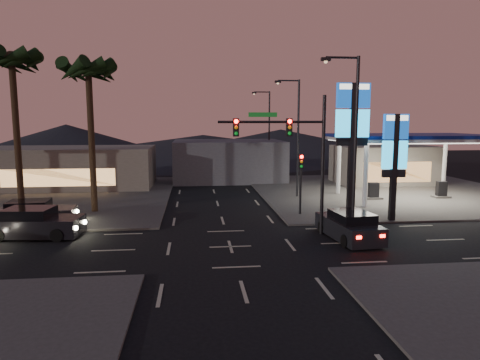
{
  "coord_description": "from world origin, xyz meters",
  "views": [
    {
      "loc": [
        -1.85,
        -21.68,
        6.53
      ],
      "look_at": [
        0.93,
        3.87,
        3.0
      ],
      "focal_mm": 32.0,
      "sensor_mm": 36.0,
      "label": 1
    }
  ],
  "objects": [
    {
      "name": "car_lane_a_front",
      "position": [
        -10.9,
        3.09,
        0.78
      ],
      "size": [
        5.33,
        2.62,
        1.69
      ],
      "color": "black",
      "rests_on": "ground"
    },
    {
      "name": "corner_lot_ne",
      "position": [
        16.0,
        16.0,
        0.06
      ],
      "size": [
        24.0,
        24.0,
        0.12
      ],
      "primitive_type": "cube",
      "color": "#47443F",
      "rests_on": "ground"
    },
    {
      "name": "palm_a",
      "position": [
        -9.0,
        9.5,
        9.43
      ],
      "size": [
        4.41,
        4.41,
        10.86
      ],
      "color": "black",
      "rests_on": "ground"
    },
    {
      "name": "car_lane_b_front",
      "position": [
        -11.94,
        5.98,
        0.74
      ],
      "size": [
        5.04,
        2.41,
        1.6
      ],
      "color": "#505053",
      "rests_on": "ground"
    },
    {
      "name": "building_far_west",
      "position": [
        -14.0,
        22.0,
        2.0
      ],
      "size": [
        16.0,
        8.0,
        4.0
      ],
      "primitive_type": "cube",
      "color": "#726B5B",
      "rests_on": "ground"
    },
    {
      "name": "palm_b",
      "position": [
        -14.0,
        9.5,
        9.97
      ],
      "size": [
        4.41,
        4.41,
        11.46
      ],
      "color": "black",
      "rests_on": "ground"
    },
    {
      "name": "traffic_signal_mast",
      "position": [
        3.76,
        1.99,
        5.23
      ],
      "size": [
        6.1,
        0.39,
        8.0
      ],
      "color": "black",
      "rests_on": "ground"
    },
    {
      "name": "streetlight_far",
      "position": [
        6.79,
        28.0,
        5.72
      ],
      "size": [
        2.14,
        0.25,
        10.0
      ],
      "color": "black",
      "rests_on": "ground"
    },
    {
      "name": "hill_center",
      "position": [
        0.0,
        60.0,
        2.0
      ],
      "size": [
        60.0,
        60.0,
        4.0
      ],
      "primitive_type": "cone",
      "color": "black",
      "rests_on": "ground"
    },
    {
      "name": "building_far_mid",
      "position": [
        2.0,
        26.0,
        2.2
      ],
      "size": [
        12.0,
        9.0,
        4.4
      ],
      "primitive_type": "cube",
      "color": "#4C4C51",
      "rests_on": "ground"
    },
    {
      "name": "pylon_sign_short",
      "position": [
        11.0,
        4.5,
        4.66
      ],
      "size": [
        1.6,
        0.35,
        7.0
      ],
      "color": "black",
      "rests_on": "ground"
    },
    {
      "name": "gas_station",
      "position": [
        16.0,
        12.0,
        5.08
      ],
      "size": [
        12.2,
        8.2,
        5.47
      ],
      "color": "silver",
      "rests_on": "ground"
    },
    {
      "name": "corner_lot_nw",
      "position": [
        -16.0,
        16.0,
        0.06
      ],
      "size": [
        24.0,
        24.0,
        0.12
      ],
      "primitive_type": "cube",
      "color": "#47443F",
      "rests_on": "ground"
    },
    {
      "name": "suv_station",
      "position": [
        6.72,
        0.74,
        0.74
      ],
      "size": [
        2.53,
        5.0,
        1.6
      ],
      "color": "black",
      "rests_on": "ground"
    },
    {
      "name": "convenience_store",
      "position": [
        18.0,
        21.0,
        2.0
      ],
      "size": [
        10.0,
        6.0,
        4.0
      ],
      "primitive_type": "cube",
      "color": "#726B5B",
      "rests_on": "ground"
    },
    {
      "name": "pedestal_signal",
      "position": [
        5.5,
        6.98,
        2.92
      ],
      "size": [
        0.32,
        0.39,
        4.3
      ],
      "color": "black",
      "rests_on": "ground"
    },
    {
      "name": "streetlight_mid",
      "position": [
        6.79,
        14.0,
        5.72
      ],
      "size": [
        2.14,
        0.25,
        10.0
      ],
      "color": "black",
      "rests_on": "ground"
    },
    {
      "name": "streetlight_near",
      "position": [
        6.79,
        1.0,
        5.72
      ],
      "size": [
        2.14,
        0.25,
        10.0
      ],
      "color": "black",
      "rests_on": "ground"
    },
    {
      "name": "pylon_sign_tall",
      "position": [
        8.5,
        5.5,
        6.39
      ],
      "size": [
        2.2,
        0.35,
        9.0
      ],
      "color": "black",
      "rests_on": "ground"
    },
    {
      "name": "hill_right",
      "position": [
        15.0,
        60.0,
        2.5
      ],
      "size": [
        50.0,
        50.0,
        5.0
      ],
      "primitive_type": "cone",
      "color": "black",
      "rests_on": "ground"
    },
    {
      "name": "hill_left",
      "position": [
        -25.0,
        60.0,
        3.0
      ],
      "size": [
        40.0,
        40.0,
        6.0
      ],
      "primitive_type": "cone",
      "color": "black",
      "rests_on": "ground"
    },
    {
      "name": "ground",
      "position": [
        0.0,
        0.0,
        0.0
      ],
      "size": [
        140.0,
        140.0,
        0.0
      ],
      "primitive_type": "plane",
      "color": "black",
      "rests_on": "ground"
    }
  ]
}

